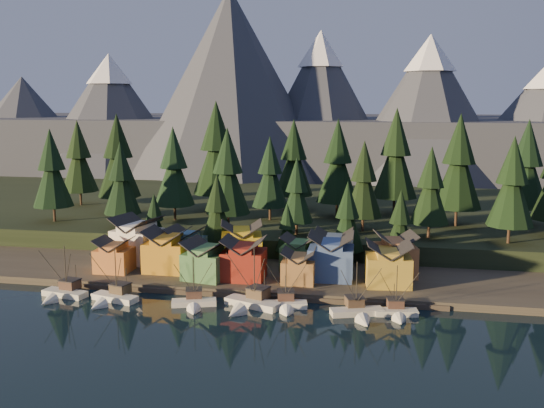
% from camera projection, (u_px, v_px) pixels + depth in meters
% --- Properties ---
extents(ground, '(500.00, 500.00, 0.00)m').
position_uv_depth(ground, '(222.00, 325.00, 106.20)').
color(ground, black).
rests_on(ground, ground).
extents(shore_strip, '(400.00, 50.00, 1.50)m').
position_uv_depth(shore_strip, '(267.00, 262.00, 144.81)').
color(shore_strip, '#352F27').
rests_on(shore_strip, ground).
extents(hillside, '(420.00, 100.00, 6.00)m').
position_uv_depth(hillside, '(297.00, 215.00, 192.84)').
color(hillside, black).
rests_on(hillside, ground).
extents(dock, '(80.00, 4.00, 1.00)m').
position_uv_depth(dock, '(244.00, 293.00, 122.10)').
color(dock, '#453B31').
rests_on(dock, ground).
extents(mountain_ridge, '(560.00, 190.00, 90.00)m').
position_uv_depth(mountain_ridge, '(325.00, 126.00, 309.41)').
color(mountain_ridge, '#414454').
rests_on(mountain_ridge, ground).
extents(boat_0, '(9.80, 10.36, 11.50)m').
position_uv_depth(boat_0, '(61.00, 287.00, 120.45)').
color(boat_0, beige).
rests_on(boat_0, ground).
extents(boat_1, '(10.19, 10.69, 11.48)m').
position_uv_depth(boat_1, '(111.00, 291.00, 117.82)').
color(boat_1, white).
rests_on(boat_1, ground).
extents(boat_2, '(9.16, 9.64, 10.50)m').
position_uv_depth(boat_2, '(194.00, 297.00, 115.22)').
color(boat_2, silver).
rests_on(boat_2, ground).
extents(boat_3, '(11.73, 12.21, 12.59)m').
position_uv_depth(boat_3, '(249.00, 296.00, 114.29)').
color(boat_3, beige).
rests_on(boat_3, ground).
extents(boat_4, '(8.60, 9.19, 10.87)m').
position_uv_depth(boat_4, '(286.00, 298.00, 113.93)').
color(boat_4, white).
rests_on(boat_4, ground).
extents(boat_5, '(10.35, 10.76, 11.01)m').
position_uv_depth(boat_5, '(359.00, 306.00, 109.88)').
color(boat_5, beige).
rests_on(boat_5, ground).
extents(boat_6, '(8.27, 8.80, 10.31)m').
position_uv_depth(boat_6, '(397.00, 306.00, 109.95)').
color(boat_6, beige).
rests_on(boat_6, ground).
extents(house_front_0, '(7.48, 7.07, 7.45)m').
position_uv_depth(house_front_0, '(114.00, 254.00, 133.59)').
color(house_front_0, '#C47032').
rests_on(house_front_0, shore_strip).
extents(house_front_1, '(9.17, 8.81, 9.44)m').
position_uv_depth(house_front_1, '(167.00, 249.00, 133.95)').
color(house_front_1, '#BE7F1A').
rests_on(house_front_1, shore_strip).
extents(house_front_2, '(9.90, 9.96, 8.33)m').
position_uv_depth(house_front_2, '(206.00, 258.00, 128.20)').
color(house_front_2, '#3E6F3C').
rests_on(house_front_2, shore_strip).
extents(house_front_3, '(8.94, 8.54, 8.90)m').
position_uv_depth(house_front_3, '(244.00, 258.00, 127.69)').
color(house_front_3, maroon).
rests_on(house_front_3, shore_strip).
extents(house_front_4, '(6.94, 7.47, 6.92)m').
position_uv_depth(house_front_4, '(299.00, 265.00, 125.52)').
color(house_front_4, olive).
rests_on(house_front_4, shore_strip).
extents(house_front_5, '(9.61, 8.79, 9.80)m').
position_uv_depth(house_front_5, '(331.00, 255.00, 127.83)').
color(house_front_5, '#395187').
rests_on(house_front_5, shore_strip).
extents(house_front_6, '(9.80, 9.36, 8.95)m').
position_uv_depth(house_front_6, '(388.00, 263.00, 123.54)').
color(house_front_6, '#B08E2D').
rests_on(house_front_6, shore_strip).
extents(house_back_0, '(11.73, 11.44, 10.66)m').
position_uv_depth(house_back_0, '(137.00, 238.00, 141.87)').
color(house_back_0, silver).
rests_on(house_back_0, shore_strip).
extents(house_back_1, '(8.54, 8.63, 8.74)m').
position_uv_depth(house_back_1, '(186.00, 245.00, 138.98)').
color(house_back_1, '#396388').
rests_on(house_back_1, shore_strip).
extents(house_back_2, '(11.07, 10.53, 9.84)m').
position_uv_depth(house_back_2, '(242.00, 242.00, 139.56)').
color(house_back_2, yellow).
rests_on(house_back_2, shore_strip).
extents(house_back_3, '(8.33, 7.58, 7.78)m').
position_uv_depth(house_back_3, '(299.00, 252.00, 135.05)').
color(house_back_3, '#3F743F').
rests_on(house_back_3, shore_strip).
extents(house_back_4, '(8.42, 8.09, 9.08)m').
position_uv_depth(house_back_4, '(334.00, 249.00, 134.95)').
color(house_back_4, beige).
rests_on(house_back_4, shore_strip).
extents(house_back_5, '(9.95, 10.02, 9.34)m').
position_uv_depth(house_back_5, '(395.00, 253.00, 130.19)').
color(house_back_5, '#AB6A3D').
rests_on(house_back_5, shore_strip).
extents(tree_hill_0, '(10.97, 10.97, 25.56)m').
position_uv_depth(tree_hill_0, '(52.00, 171.00, 164.64)').
color(tree_hill_0, '#332319').
rests_on(tree_hill_0, hillside).
extents(tree_hill_1, '(12.55, 12.55, 29.24)m').
position_uv_depth(tree_hill_1, '(118.00, 159.00, 177.57)').
color(tree_hill_1, '#332319').
rests_on(tree_hill_1, hillside).
extents(tree_hill_2, '(9.68, 9.68, 22.55)m').
position_uv_depth(tree_hill_2, '(121.00, 181.00, 156.98)').
color(tree_hill_2, '#332319').
rests_on(tree_hill_2, hillside).
extents(tree_hill_3, '(11.16, 11.16, 25.99)m').
position_uv_depth(tree_hill_3, '(174.00, 169.00, 166.44)').
color(tree_hill_3, '#332319').
rests_on(tree_hill_3, hillside).
extents(tree_hill_4, '(14.15, 14.15, 32.97)m').
position_uv_depth(tree_hill_4, '(217.00, 151.00, 178.84)').
color(tree_hill_4, '#332319').
rests_on(tree_hill_4, hillside).
extents(tree_hill_5, '(11.30, 11.30, 26.32)m').
position_uv_depth(tree_hill_5, '(228.00, 174.00, 153.40)').
color(tree_hill_5, '#332319').
rests_on(tree_hill_5, hillside).
extents(tree_hill_6, '(10.01, 10.01, 23.32)m').
position_uv_depth(tree_hill_6, '(270.00, 175.00, 166.72)').
color(tree_hill_6, '#332319').
rests_on(tree_hill_6, hillside).
extents(tree_hill_7, '(8.28, 8.28, 19.29)m').
position_uv_depth(tree_hill_7, '(297.00, 193.00, 148.79)').
color(tree_hill_7, '#332319').
rests_on(tree_hill_7, hillside).
extents(tree_hill_8, '(12.02, 12.02, 27.99)m').
position_uv_depth(tree_hill_8, '(338.00, 164.00, 169.75)').
color(tree_hill_8, '#332319').
rests_on(tree_hill_8, hillside).
extents(tree_hill_9, '(9.93, 9.93, 23.13)m').
position_uv_depth(tree_hill_9, '(364.00, 182.00, 152.26)').
color(tree_hill_9, '#332319').
rests_on(tree_hill_9, hillside).
extents(tree_hill_10, '(13.31, 13.31, 31.00)m').
position_uv_depth(tree_hill_10, '(396.00, 157.00, 174.27)').
color(tree_hill_10, '#332319').
rests_on(tree_hill_10, hillside).
extents(tree_hill_11, '(9.56, 9.56, 22.26)m').
position_uv_depth(tree_hill_11, '(430.00, 188.00, 144.55)').
color(tree_hill_11, '#332319').
rests_on(tree_hill_11, hillside).
extents(tree_hill_12, '(12.75, 12.75, 29.71)m').
position_uv_depth(tree_hill_12, '(459.00, 165.00, 157.88)').
color(tree_hill_12, '#332319').
rests_on(tree_hill_12, hillside).
extents(tree_hill_13, '(10.76, 10.76, 25.07)m').
position_uv_depth(tree_hill_13, '(512.00, 185.00, 139.03)').
color(tree_hill_13, '#332319').
rests_on(tree_hill_13, hillside).
extents(tree_hill_14, '(12.10, 12.10, 28.20)m').
position_uv_depth(tree_hill_14, '(526.00, 167.00, 160.50)').
color(tree_hill_14, '#332319').
rests_on(tree_hill_14, hillside).
extents(tree_hill_15, '(11.83, 11.83, 27.55)m').
position_uv_depth(tree_hill_15, '(294.00, 161.00, 182.06)').
color(tree_hill_15, '#332319').
rests_on(tree_hill_15, hillside).
extents(tree_hill_16, '(11.58, 11.58, 26.97)m').
position_uv_depth(tree_hill_16, '(79.00, 159.00, 190.79)').
color(tree_hill_16, '#332319').
rests_on(tree_hill_16, hillside).
extents(tree_shore_0, '(6.45, 6.45, 15.03)m').
position_uv_depth(tree_shore_0, '(155.00, 221.00, 148.47)').
color(tree_shore_0, '#332319').
rests_on(tree_shore_0, shore_strip).
extents(tree_shore_1, '(8.70, 8.70, 20.27)m').
position_uv_depth(tree_shore_1, '(217.00, 212.00, 145.03)').
color(tree_shore_1, '#332319').
rests_on(tree_shore_1, shore_strip).
extents(tree_shore_2, '(5.87, 5.87, 13.67)m').
position_uv_depth(tree_shore_2, '(287.00, 229.00, 142.50)').
color(tree_shore_2, '#332319').
rests_on(tree_shore_2, shore_strip).
extents(tree_shore_3, '(8.27, 8.27, 19.26)m').
position_uv_depth(tree_shore_3, '(347.00, 219.00, 139.40)').
color(tree_shore_3, '#332319').
rests_on(tree_shore_3, shore_strip).
extents(tree_shore_4, '(7.59, 7.59, 17.68)m').
position_uv_depth(tree_shore_4, '(400.00, 224.00, 137.33)').
color(tree_shore_4, '#332319').
rests_on(tree_shore_4, shore_strip).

